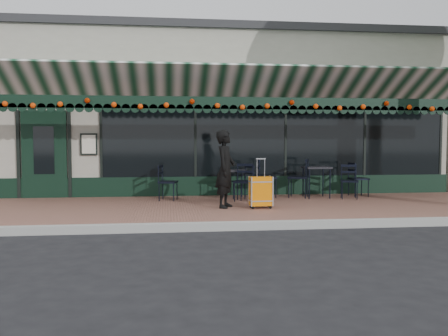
{
  "coord_description": "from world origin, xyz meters",
  "views": [
    {
      "loc": [
        -1.71,
        -8.37,
        1.61
      ],
      "look_at": [
        -0.53,
        1.6,
        1.01
      ],
      "focal_mm": 38.0,
      "sensor_mm": 36.0,
      "label": 1
    }
  ],
  "objects": [
    {
      "name": "chair_a_front",
      "position": [
        2.75,
        2.88,
        0.58
      ],
      "size": [
        0.53,
        0.53,
        0.86
      ],
      "primitive_type": null,
      "rotation": [
        0.0,
        0.0,
        -0.29
      ],
      "color": "black",
      "rests_on": "sidewalk"
    },
    {
      "name": "chair_a_left",
      "position": [
        1.56,
        3.27,
        0.65
      ],
      "size": [
        0.66,
        0.66,
        1.01
      ],
      "primitive_type": null,
      "rotation": [
        0.0,
        0.0,
        -1.98
      ],
      "color": "black",
      "rests_on": "sidewalk"
    },
    {
      "name": "suitcase",
      "position": [
        0.25,
        1.52,
        0.51
      ],
      "size": [
        0.48,
        0.28,
        1.06
      ],
      "rotation": [
        0.0,
        0.0,
        0.05
      ],
      "color": "orange",
      "rests_on": "sidewalk"
    },
    {
      "name": "chair_a_right",
      "position": [
        3.19,
        3.36,
        0.59
      ],
      "size": [
        0.47,
        0.47,
        0.89
      ],
      "primitive_type": null,
      "rotation": [
        0.0,
        0.0,
        1.64
      ],
      "color": "black",
      "rests_on": "sidewalk"
    },
    {
      "name": "curb",
      "position": [
        0.0,
        -0.08,
        0.07
      ],
      "size": [
        18.0,
        0.16,
        0.15
      ],
      "primitive_type": "cube",
      "color": "#9E9E99",
      "rests_on": "ground"
    },
    {
      "name": "chair_solo",
      "position": [
        -1.71,
        3.1,
        0.58
      ],
      "size": [
        0.53,
        0.53,
        0.87
      ],
      "primitive_type": null,
      "rotation": [
        0.0,
        0.0,
        1.32
      ],
      "color": "black",
      "rests_on": "sidewalk"
    },
    {
      "name": "woman",
      "position": [
        -0.49,
        1.72,
        0.98
      ],
      "size": [
        0.61,
        0.72,
        1.67
      ],
      "primitive_type": "imported",
      "rotation": [
        0.0,
        0.0,
        1.17
      ],
      "color": "black",
      "rests_on": "sidewalk"
    },
    {
      "name": "cafe_table_b",
      "position": [
        -0.07,
        3.35,
        0.79
      ],
      "size": [
        0.58,
        0.58,
        0.72
      ],
      "color": "black",
      "rests_on": "sidewalk"
    },
    {
      "name": "sidewalk",
      "position": [
        0.0,
        2.0,
        0.07
      ],
      "size": [
        18.0,
        4.0,
        0.15
      ],
      "primitive_type": "cube",
      "color": "brown",
      "rests_on": "ground"
    },
    {
      "name": "chair_b_right",
      "position": [
        0.79,
        3.45,
        0.64
      ],
      "size": [
        0.53,
        0.53,
        0.99
      ],
      "primitive_type": null,
      "rotation": [
        0.0,
        0.0,
        1.5
      ],
      "color": "black",
      "rests_on": "sidewalk"
    },
    {
      "name": "chair_b_left",
      "position": [
        0.12,
        3.05,
        0.58
      ],
      "size": [
        0.56,
        0.56,
        0.85
      ],
      "primitive_type": null,
      "rotation": [
        0.0,
        0.0,
        -1.15
      ],
      "color": "black",
      "rests_on": "sidewalk"
    },
    {
      "name": "restaurant_building",
      "position": [
        0.0,
        7.84,
        2.27
      ],
      "size": [
        12.0,
        9.6,
        4.5
      ],
      "color": "#9E9989",
      "rests_on": "ground"
    },
    {
      "name": "cafe_table_a",
      "position": [
        2.02,
        3.22,
        0.86
      ],
      "size": [
        0.64,
        0.64,
        0.79
      ],
      "color": "black",
      "rests_on": "sidewalk"
    },
    {
      "name": "ground",
      "position": [
        0.0,
        0.0,
        0.0
      ],
      "size": [
        80.0,
        80.0,
        0.0
      ],
      "primitive_type": "plane",
      "color": "black",
      "rests_on": "ground"
    },
    {
      "name": "chair_b_front",
      "position": [
        0.08,
        2.75,
        0.6
      ],
      "size": [
        0.58,
        0.58,
        0.91
      ],
      "primitive_type": null,
      "rotation": [
        0.0,
        0.0,
        -0.34
      ],
      "color": "black",
      "rests_on": "sidewalk"
    }
  ]
}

